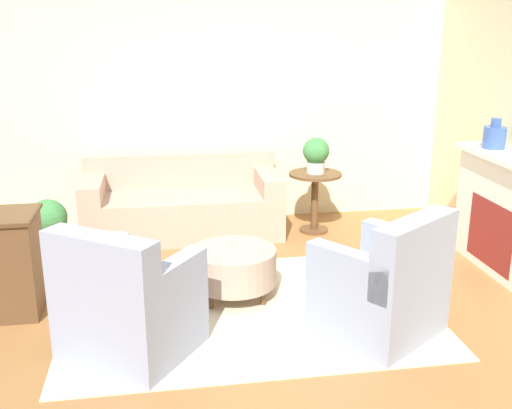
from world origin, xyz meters
name	(u,v)px	position (x,y,z in m)	size (l,w,h in m)	color
ground_plane	(249,309)	(0.00, 0.00, 0.00)	(16.00, 16.00, 0.00)	#996638
wall_back	(216,103)	(0.00, 2.57, 1.40)	(9.01, 0.12, 2.80)	beige
rug	(249,309)	(0.00, 0.00, 0.01)	(3.00, 2.13, 0.01)	beige
couch	(183,206)	(-0.45, 2.02, 0.33)	(2.18, 0.90, 0.87)	tan
armchair_left	(126,306)	(-0.96, -0.55, 0.38)	(1.12, 1.11, 0.97)	#8E99B2
armchair_right	(385,288)	(0.96, -0.55, 0.38)	(1.12, 1.11, 0.97)	#8E99B2
ottoman_table	(234,266)	(-0.09, 0.28, 0.28)	(0.74, 0.74, 0.43)	tan
side_table	(315,191)	(1.04, 1.85, 0.48)	(0.59, 0.59, 0.69)	brown
fireplace	(510,213)	(2.55, 0.41, 0.59)	(0.44, 1.49, 1.14)	white
vase_mantel_near	(495,136)	(2.53, 0.79, 1.25)	(0.21, 0.21, 0.29)	#38569E
potted_plant_on_side_table	(316,154)	(1.04, 1.85, 0.91)	(0.30, 0.30, 0.40)	beige
potted_plant_floor	(49,223)	(-1.84, 1.58, 0.34)	(0.39, 0.39, 0.59)	beige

